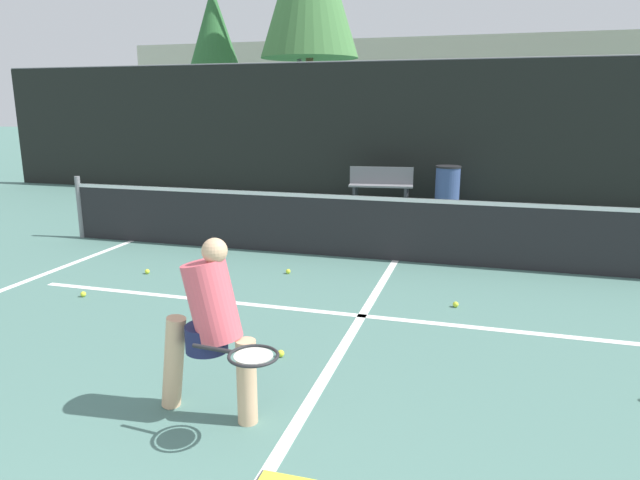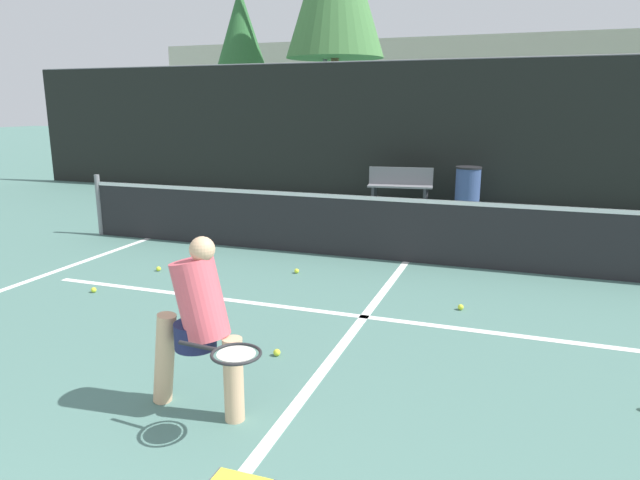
{
  "view_description": "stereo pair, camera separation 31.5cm",
  "coord_description": "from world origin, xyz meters",
  "px_view_note": "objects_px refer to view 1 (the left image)",
  "views": [
    {
      "loc": [
        1.2,
        -0.43,
        2.26
      ],
      "look_at": [
        -0.33,
        4.85,
        0.95
      ],
      "focal_mm": 32.0,
      "sensor_mm": 36.0,
      "label": 1
    },
    {
      "loc": [
        1.5,
        -0.33,
        2.26
      ],
      "look_at": [
        -0.33,
        4.85,
        0.95
      ],
      "focal_mm": 32.0,
      "sensor_mm": 36.0,
      "label": 2
    }
  ],
  "objects_px": {
    "player_practicing": "(211,324)",
    "trash_bin": "(447,186)",
    "courtside_bench": "(381,185)",
    "parked_car": "(560,164)"
  },
  "relations": [
    {
      "from": "courtside_bench",
      "to": "trash_bin",
      "type": "height_order",
      "value": "trash_bin"
    },
    {
      "from": "player_practicing",
      "to": "courtside_bench",
      "type": "distance_m",
      "value": 9.55
    },
    {
      "from": "parked_car",
      "to": "player_practicing",
      "type": "bearing_deg",
      "value": -105.04
    },
    {
      "from": "trash_bin",
      "to": "parked_car",
      "type": "height_order",
      "value": "parked_car"
    },
    {
      "from": "parked_car",
      "to": "trash_bin",
      "type": "bearing_deg",
      "value": -120.14
    },
    {
      "from": "player_practicing",
      "to": "trash_bin",
      "type": "distance_m",
      "value": 9.68
    },
    {
      "from": "courtside_bench",
      "to": "trash_bin",
      "type": "distance_m",
      "value": 1.51
    },
    {
      "from": "player_practicing",
      "to": "trash_bin",
      "type": "relative_size",
      "value": 1.47
    },
    {
      "from": "player_practicing",
      "to": "parked_car",
      "type": "xyz_separation_m",
      "value": [
        3.93,
        14.63,
        -0.15
      ]
    },
    {
      "from": "courtside_bench",
      "to": "trash_bin",
      "type": "xyz_separation_m",
      "value": [
        1.5,
        0.09,
        0.0
      ]
    }
  ]
}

